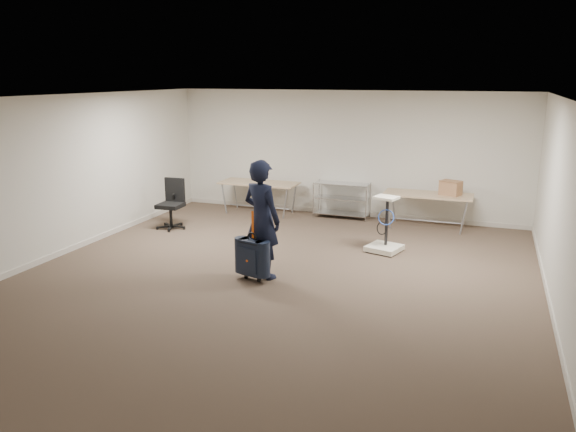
% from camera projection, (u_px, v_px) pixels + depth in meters
% --- Properties ---
extents(ground, '(9.00, 9.00, 0.00)m').
position_uv_depth(ground, '(273.00, 279.00, 8.82)').
color(ground, '#4E3B2F').
rests_on(ground, ground).
extents(room_shell, '(8.00, 9.00, 9.00)m').
position_uv_depth(room_shell, '(302.00, 251.00, 10.07)').
color(room_shell, silver).
rests_on(room_shell, ground).
extents(folding_table_left, '(1.80, 0.75, 0.73)m').
position_uv_depth(folding_table_left, '(259.00, 184.00, 12.89)').
color(folding_table_left, tan).
rests_on(folding_table_left, ground).
extents(folding_table_right, '(1.80, 0.75, 0.73)m').
position_uv_depth(folding_table_right, '(428.00, 196.00, 11.63)').
color(folding_table_right, tan).
rests_on(folding_table_right, ground).
extents(wire_shelf, '(1.22, 0.47, 0.80)m').
position_uv_depth(wire_shelf, '(342.00, 198.00, 12.54)').
color(wire_shelf, silver).
rests_on(wire_shelf, ground).
extents(person, '(0.80, 0.66, 1.88)m').
position_uv_depth(person, '(262.00, 219.00, 8.73)').
color(person, black).
rests_on(person, ground).
extents(suitcase, '(0.45, 0.33, 1.11)m').
position_uv_depth(suitcase, '(252.00, 257.00, 8.68)').
color(suitcase, black).
rests_on(suitcase, ground).
extents(office_chair, '(0.63, 0.63, 1.03)m').
position_uv_depth(office_chair, '(172.00, 213.00, 11.72)').
color(office_chair, black).
rests_on(office_chair, ground).
extents(equipment_cart, '(0.69, 0.69, 1.03)m').
position_uv_depth(equipment_cart, '(385.00, 237.00, 10.14)').
color(equipment_cart, beige).
rests_on(equipment_cart, ground).
extents(cardboard_box, '(0.47, 0.42, 0.29)m').
position_uv_depth(cardboard_box, '(451.00, 188.00, 11.48)').
color(cardboard_box, '#A1704B').
rests_on(cardboard_box, folding_table_right).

